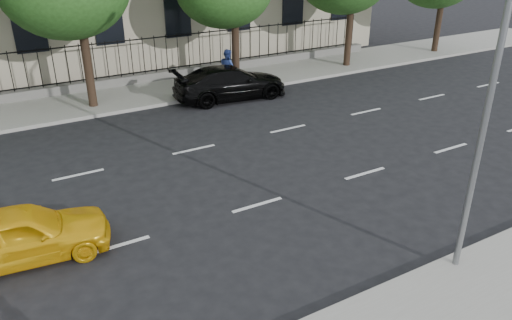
{
  "coord_description": "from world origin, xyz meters",
  "views": [
    {
      "loc": [
        -6.19,
        -8.13,
        7.19
      ],
      "look_at": [
        0.25,
        3.0,
        1.15
      ],
      "focal_mm": 35.0,
      "sensor_mm": 36.0,
      "label": 1
    }
  ],
  "objects": [
    {
      "name": "iron_fence",
      "position": [
        0.0,
        15.7,
        0.65
      ],
      "size": [
        30.0,
        0.5,
        2.2
      ],
      "color": "slate",
      "rests_on": "far_sidewalk"
    },
    {
      "name": "pedestrian_far",
      "position": [
        4.46,
        13.01,
        1.03
      ],
      "size": [
        0.71,
        0.89,
        1.76
      ],
      "primitive_type": "imported",
      "rotation": [
        0.0,
        0.0,
        1.62
      ],
      "color": "#2C428C",
      "rests_on": "far_sidewalk"
    },
    {
      "name": "lane_markings",
      "position": [
        0.0,
        4.75,
        0.01
      ],
      "size": [
        49.6,
        4.62,
        0.01
      ],
      "primitive_type": null,
      "color": "silver",
      "rests_on": "ground"
    },
    {
      "name": "ground",
      "position": [
        0.0,
        0.0,
        0.0
      ],
      "size": [
        120.0,
        120.0,
        0.0
      ],
      "primitive_type": "plane",
      "color": "black",
      "rests_on": "ground"
    },
    {
      "name": "far_sidewalk",
      "position": [
        0.0,
        14.0,
        0.07
      ],
      "size": [
        60.0,
        4.0,
        0.15
      ],
      "primitive_type": "cube",
      "color": "gray",
      "rests_on": "ground"
    },
    {
      "name": "street_light",
      "position": [
        2.5,
        -1.77,
        5.15
      ],
      "size": [
        0.25,
        3.32,
        8.05
      ],
      "color": "slate",
      "rests_on": "near_sidewalk"
    },
    {
      "name": "yellow_taxi",
      "position": [
        -6.04,
        3.09,
        0.68
      ],
      "size": [
        4.15,
        2.04,
        1.36
      ],
      "primitive_type": "imported",
      "rotation": [
        0.0,
        0.0,
        1.46
      ],
      "color": "yellow",
      "rests_on": "ground"
    },
    {
      "name": "black_sedan",
      "position": [
        3.81,
        11.5,
        0.76
      ],
      "size": [
        5.37,
        2.54,
        1.51
      ],
      "primitive_type": "imported",
      "rotation": [
        0.0,
        0.0,
        1.49
      ],
      "color": "black",
      "rests_on": "ground"
    }
  ]
}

